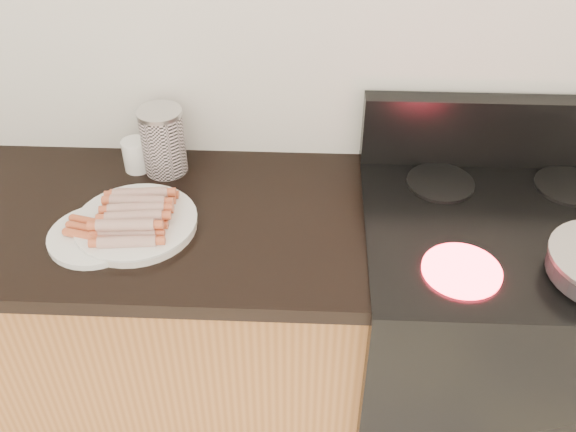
{
  "coord_description": "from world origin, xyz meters",
  "views": [
    {
      "loc": [
        0.26,
        0.43,
        1.92
      ],
      "look_at": [
        0.21,
        1.62,
        0.97
      ],
      "focal_mm": 40.0,
      "sensor_mm": 36.0,
      "label": 1
    }
  ],
  "objects_px": {
    "stove": "(484,347)",
    "side_plate": "(96,236)",
    "main_plate": "(136,224)",
    "canister": "(163,141)",
    "mug": "(136,155)"
  },
  "relations": [
    {
      "from": "stove",
      "to": "canister",
      "type": "height_order",
      "value": "canister"
    },
    {
      "from": "stove",
      "to": "canister",
      "type": "bearing_deg",
      "value": 166.44
    },
    {
      "from": "canister",
      "to": "mug",
      "type": "height_order",
      "value": "canister"
    },
    {
      "from": "side_plate",
      "to": "mug",
      "type": "distance_m",
      "value": 0.31
    },
    {
      "from": "main_plate",
      "to": "side_plate",
      "type": "height_order",
      "value": "main_plate"
    },
    {
      "from": "canister",
      "to": "side_plate",
      "type": "bearing_deg",
      "value": -111.04
    },
    {
      "from": "side_plate",
      "to": "mug",
      "type": "height_order",
      "value": "mug"
    },
    {
      "from": "side_plate",
      "to": "canister",
      "type": "bearing_deg",
      "value": 68.96
    },
    {
      "from": "stove",
      "to": "side_plate",
      "type": "relative_size",
      "value": 3.95
    },
    {
      "from": "main_plate",
      "to": "canister",
      "type": "height_order",
      "value": "canister"
    },
    {
      "from": "main_plate",
      "to": "canister",
      "type": "distance_m",
      "value": 0.27
    },
    {
      "from": "canister",
      "to": "stove",
      "type": "bearing_deg",
      "value": -13.56
    },
    {
      "from": "stove",
      "to": "side_plate",
      "type": "height_order",
      "value": "side_plate"
    },
    {
      "from": "stove",
      "to": "main_plate",
      "type": "distance_m",
      "value": 1.05
    },
    {
      "from": "stove",
      "to": "main_plate",
      "type": "height_order",
      "value": "main_plate"
    }
  ]
}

